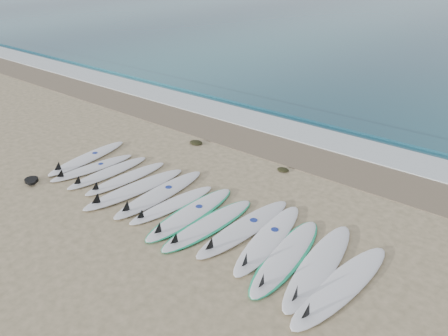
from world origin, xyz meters
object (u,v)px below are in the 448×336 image
Objects in this scene: leash_coil at (31,181)px; surfboard_13 at (340,287)px; surfboard_0 at (86,158)px; surfboard_7 at (190,214)px.

surfboard_13 is at bearing 9.27° from leash_coil.
surfboard_0 is 7.61m from surfboard_13.
surfboard_7 is 5.83× the size of leash_coil.
surfboard_7 is at bearing -10.26° from surfboard_0.
leash_coil is at bearing -95.41° from surfboard_0.
surfboard_7 is at bearing -175.63° from surfboard_13.
leash_coil is at bearing -164.75° from surfboard_13.
leash_coil is (-7.57, -1.24, -0.01)m from surfboard_13.
surfboard_13 is at bearing -2.96° from surfboard_7.
surfboard_0 is 1.60m from leash_coil.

